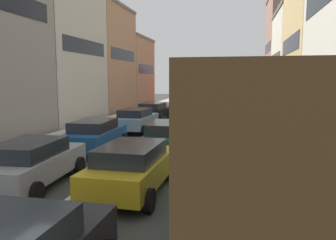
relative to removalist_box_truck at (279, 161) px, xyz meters
The scene contains 16 objects.
sidewalk_left 19.38m from the removalist_box_truck, 122.62° to the left, with size 2.60×64.00×0.14m, color #B9B9B9.
lane_stripe_left 17.23m from the removalist_box_truck, 108.38° to the left, with size 0.16×60.00×0.01m, color silver.
lane_stripe_right 16.49m from the removalist_box_truck, 97.01° to the left, with size 0.16×60.00×0.01m, color silver.
building_row_left 24.03m from the removalist_box_truck, 131.29° to the left, with size 7.20×43.90×13.57m.
removalist_box_truck is the anchor object (origin of this frame).
sedan_centre_lane_second 5.17m from the removalist_box_truck, 138.53° to the left, with size 2.16×4.35×1.49m.
wagon_left_lane_second 7.81m from the removalist_box_truck, 155.86° to the left, with size 2.26×4.40×1.49m.
hatchback_centre_lane_third 9.33m from the removalist_box_truck, 113.76° to the left, with size 2.22×4.38×1.49m.
sedan_left_lane_third 11.19m from the removalist_box_truck, 130.63° to the left, with size 2.18×4.36×1.49m.
coupe_centre_lane_fourth 14.79m from the removalist_box_truck, 105.23° to the left, with size 2.24×4.39×1.49m.
sedan_left_lane_fourth 16.15m from the removalist_box_truck, 116.09° to the left, with size 2.18×4.36×1.49m.
sedan_centre_lane_fifth 20.22m from the removalist_box_truck, 100.30° to the left, with size 2.09×4.31×1.49m.
sedan_left_lane_fifth 21.11m from the removalist_box_truck, 110.17° to the left, with size 2.28×4.41×1.49m.
sedan_right_lane_behind_truck 6.88m from the removalist_box_truck, 92.74° to the left, with size 2.22×4.38×1.49m.
bus_mid_queue_primary 28.27m from the removalist_box_truck, 97.86° to the left, with size 2.99×10.56×2.90m.
bus_far_queue_secondary 43.49m from the removalist_box_truck, 99.38° to the left, with size 3.08×10.58×5.06m.
Camera 1 is at (2.94, -2.30, 3.42)m, focal length 35.76 mm.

